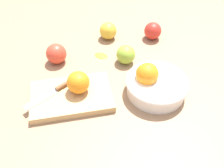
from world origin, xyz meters
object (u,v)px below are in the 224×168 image
(orange_on_board, at_px, (78,82))
(apple_front_right, at_px, (56,54))
(cutting_board, at_px, (72,96))
(apple_front_left_2, at_px, (153,31))
(knife, at_px, (53,92))
(apple_front_left, at_px, (126,55))
(bowl, at_px, (155,84))
(apple_front_left_3, at_px, (108,31))

(orange_on_board, relative_size, apple_front_right, 0.96)
(cutting_board, bearing_deg, apple_front_left_2, -150.81)
(knife, bearing_deg, apple_front_left_2, -156.14)
(apple_front_left, bearing_deg, cutting_board, 25.97)
(bowl, height_order, cutting_board, bowl)
(apple_front_left, bearing_deg, orange_on_board, 27.93)
(knife, bearing_deg, bowl, 164.79)
(cutting_board, height_order, knife, knife)
(apple_front_right, bearing_deg, apple_front_left_2, -177.21)
(cutting_board, bearing_deg, apple_front_left_3, -128.18)
(orange_on_board, bearing_deg, cutting_board, 9.73)
(apple_front_left_2, bearing_deg, bowl, 64.96)
(apple_front_left_3, bearing_deg, apple_front_left_2, 159.94)
(apple_front_left, height_order, apple_front_right, apple_front_right)
(cutting_board, distance_m, orange_on_board, 0.05)
(bowl, xyz_separation_m, apple_front_right, (0.27, -0.26, 0.00))
(apple_front_left, height_order, apple_front_left_2, same)
(orange_on_board, bearing_deg, bowl, 163.98)
(orange_on_board, xyz_separation_m, apple_front_left, (-0.20, -0.11, -0.02))
(apple_front_left, distance_m, apple_front_left_3, 0.17)
(cutting_board, xyz_separation_m, orange_on_board, (-0.03, -0.00, 0.05))
(orange_on_board, bearing_deg, apple_front_left_2, -149.54)
(knife, distance_m, apple_front_right, 0.18)
(cutting_board, distance_m, knife, 0.06)
(bowl, xyz_separation_m, knife, (0.31, -0.08, -0.01))
(apple_front_left_3, bearing_deg, bowl, 96.56)
(knife, distance_m, apple_front_left_2, 0.48)
(apple_front_left, relative_size, apple_front_left_3, 1.00)
(cutting_board, xyz_separation_m, apple_front_right, (0.01, -0.20, 0.03))
(orange_on_board, relative_size, apple_front_left, 1.02)
(orange_on_board, distance_m, knife, 0.09)
(apple_front_left_2, xyz_separation_m, apple_front_left_3, (0.17, -0.06, -0.00))
(apple_front_left, xyz_separation_m, apple_front_right, (0.24, -0.09, 0.00))
(knife, xyz_separation_m, apple_front_left, (-0.28, -0.09, 0.01))
(bowl, bearing_deg, apple_front_left, -80.10)
(apple_front_left_2, bearing_deg, orange_on_board, 30.46)
(orange_on_board, height_order, apple_front_left, orange_on_board)
(apple_front_right, bearing_deg, knife, 75.75)
(apple_front_left_3, bearing_deg, orange_on_board, 55.02)
(cutting_board, distance_m, apple_front_right, 0.20)
(apple_front_right, relative_size, apple_front_left_3, 1.07)
(apple_front_left_2, bearing_deg, apple_front_right, 2.79)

